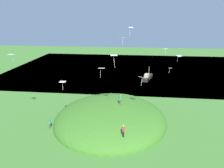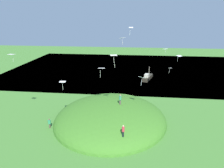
# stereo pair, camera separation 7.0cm
# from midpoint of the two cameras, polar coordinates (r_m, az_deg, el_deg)

# --- Properties ---
(ground_plane) EXTENTS (160.00, 160.00, 0.00)m
(ground_plane) POSITION_cam_midpoint_polar(r_m,az_deg,el_deg) (45.57, 4.55, -4.65)
(ground_plane) COLOR #447B2F
(lake_water) EXTENTS (52.30, 80.00, 0.40)m
(lake_water) POSITION_cam_midpoint_polar(r_m,az_deg,el_deg) (73.74, 5.44, 3.88)
(lake_water) COLOR #3E6C89
(lake_water) RESTS_ON ground_plane
(grass_hill) EXTENTS (21.14, 19.02, 5.82)m
(grass_hill) POSITION_cam_midpoint_polar(r_m,az_deg,el_deg) (38.07, -0.37, -9.28)
(grass_hill) COLOR #3D7725
(grass_hill) RESTS_ON ground_plane
(boat_on_lake) EXTENTS (6.47, 3.22, 3.31)m
(boat_on_lake) POSITION_cam_midpoint_polar(r_m,az_deg,el_deg) (61.64, 9.29, 1.74)
(boat_on_lake) COLOR #2D281E
(boat_on_lake) RESTS_ON lake_water
(person_walking_path) EXTENTS (0.48, 0.48, 1.79)m
(person_walking_path) POSITION_cam_midpoint_polar(r_m,az_deg,el_deg) (36.32, 2.23, -3.76)
(person_walking_path) COLOR brown
(person_walking_path) RESTS_ON grass_hill
(person_on_hilltop) EXTENTS (0.44, 0.44, 1.74)m
(person_on_hilltop) POSITION_cam_midpoint_polar(r_m,az_deg,el_deg) (29.42, 3.02, -11.83)
(person_on_hilltop) COLOR black
(person_on_hilltop) RESTS_ON grass_hill
(person_near_shore) EXTENTS (0.65, 0.65, 1.66)m
(person_near_shore) POSITION_cam_midpoint_polar(r_m,az_deg,el_deg) (36.29, -16.04, -9.63)
(person_near_shore) COLOR brown
(person_near_shore) RESTS_ON ground_plane
(kite_0) EXTENTS (0.79, 1.04, 1.36)m
(kite_0) POSITION_cam_midpoint_polar(r_m,az_deg,el_deg) (34.89, -12.78, 0.51)
(kite_0) COLOR silver
(kite_1) EXTENTS (1.17, 1.31, 1.46)m
(kite_1) POSITION_cam_midpoint_polar(r_m,az_deg,el_deg) (33.60, 7.96, 1.70)
(kite_1) COLOR white
(kite_2) EXTENTS (0.86, 1.09, 1.17)m
(kite_2) POSITION_cam_midpoint_polar(r_m,az_deg,el_deg) (36.49, -24.81, 7.03)
(kite_2) COLOR silver
(kite_3) EXTENTS (1.32, 1.34, 1.23)m
(kite_3) POSITION_cam_midpoint_polar(r_m,az_deg,el_deg) (46.02, 17.23, 7.01)
(kite_3) COLOR white
(kite_4) EXTENTS (0.61, 0.87, 1.62)m
(kite_4) POSITION_cam_midpoint_polar(r_m,az_deg,el_deg) (44.72, 5.03, 14.43)
(kite_4) COLOR white
(kite_5) EXTENTS (1.10, 1.14, 1.24)m
(kite_5) POSITION_cam_midpoint_polar(r_m,az_deg,el_deg) (38.49, 2.78, 11.90)
(kite_5) COLOR white
(kite_6) EXTENTS (0.88, 1.16, 1.66)m
(kite_6) POSITION_cam_midpoint_polar(r_m,az_deg,el_deg) (34.61, -2.76, 4.08)
(kite_6) COLOR white
(kite_7) EXTENTS (0.63, 0.74, 1.07)m
(kite_7) POSITION_cam_midpoint_polar(r_m,az_deg,el_deg) (44.96, 15.03, 3.99)
(kite_7) COLOR silver
(kite_8) EXTENTS (0.91, 1.12, 1.83)m
(kite_8) POSITION_cam_midpoint_polar(r_m,az_deg,el_deg) (30.72, 0.51, 7.39)
(kite_8) COLOR white
(kite_9) EXTENTS (1.24, 1.22, 1.12)m
(kite_9) POSITION_cam_midpoint_polar(r_m,az_deg,el_deg) (48.52, 13.86, 8.88)
(kite_9) COLOR silver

